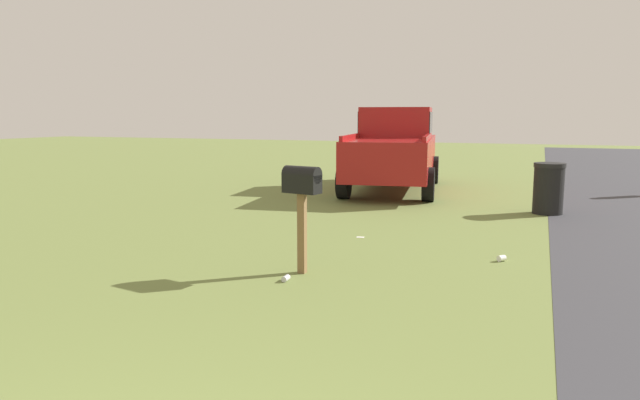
% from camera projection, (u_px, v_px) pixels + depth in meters
% --- Properties ---
extents(mailbox, '(0.28, 0.48, 1.29)m').
position_uv_depth(mailbox, '(302.00, 189.00, 6.68)').
color(mailbox, brown).
rests_on(mailbox, ground).
extents(pickup_truck, '(5.53, 2.74, 2.09)m').
position_uv_depth(pickup_truck, '(395.00, 146.00, 14.45)').
color(pickup_truck, maroon).
rests_on(pickup_truck, ground).
extents(trash_bin, '(0.58, 0.58, 0.98)m').
position_uv_depth(trash_bin, '(549.00, 188.00, 10.88)').
color(trash_bin, black).
rests_on(trash_bin, ground).
extents(litter_wrapper_near_hydrant, '(0.11, 0.14, 0.01)m').
position_uv_depth(litter_wrapper_near_hydrant, '(360.00, 237.00, 8.82)').
color(litter_wrapper_near_hydrant, silver).
rests_on(litter_wrapper_near_hydrant, ground).
extents(litter_cup_midfield_b, '(0.13, 0.13, 0.08)m').
position_uv_depth(litter_cup_midfield_b, '(501.00, 258.00, 7.36)').
color(litter_cup_midfield_b, white).
rests_on(litter_cup_midfield_b, ground).
extents(litter_can_far_scatter, '(0.12, 0.07, 0.07)m').
position_uv_depth(litter_can_far_scatter, '(286.00, 278.00, 6.47)').
color(litter_can_far_scatter, silver).
rests_on(litter_can_far_scatter, ground).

